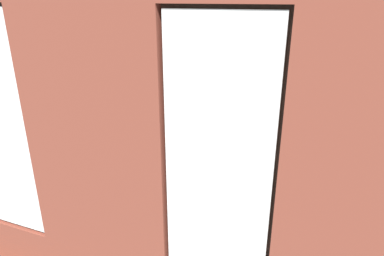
% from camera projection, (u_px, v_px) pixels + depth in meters
% --- Properties ---
extents(ground_plane, '(7.02, 6.27, 0.10)m').
position_uv_depth(ground_plane, '(203.00, 177.00, 5.91)').
color(ground_plane, brown).
extents(brick_wall_with_windows, '(6.42, 0.30, 3.23)m').
position_uv_depth(brick_wall_with_windows, '(95.00, 155.00, 2.93)').
color(brick_wall_with_windows, brown).
rests_on(brick_wall_with_windows, ground_plane).
extents(white_wall_right, '(0.10, 5.27, 3.23)m').
position_uv_depth(white_wall_right, '(37.00, 70.00, 6.23)').
color(white_wall_right, silver).
rests_on(white_wall_right, ground_plane).
extents(couch_by_window, '(2.06, 0.87, 0.80)m').
position_uv_depth(couch_by_window, '(109.00, 222.00, 4.10)').
color(couch_by_window, black).
rests_on(couch_by_window, ground_plane).
extents(couch_left, '(0.92, 1.84, 0.80)m').
position_uv_depth(couch_left, '(370.00, 205.00, 4.44)').
color(couch_left, black).
rests_on(couch_left, ground_plane).
extents(coffee_table, '(1.58, 0.88, 0.44)m').
position_uv_depth(coffee_table, '(197.00, 151.00, 5.85)').
color(coffee_table, '#A87547').
rests_on(coffee_table, ground_plane).
extents(cup_ceramic, '(0.07, 0.07, 0.08)m').
position_uv_depth(cup_ceramic, '(168.00, 145.00, 5.87)').
color(cup_ceramic, silver).
rests_on(cup_ceramic, coffee_table).
extents(candle_jar, '(0.08, 0.08, 0.10)m').
position_uv_depth(candle_jar, '(197.00, 146.00, 5.82)').
color(candle_jar, '#B7333D').
rests_on(candle_jar, coffee_table).
extents(remote_gray, '(0.13, 0.17, 0.02)m').
position_uv_depth(remote_gray, '(201.00, 152.00, 5.68)').
color(remote_gray, '#59595B').
rests_on(remote_gray, coffee_table).
extents(remote_black, '(0.17, 0.06, 0.02)m').
position_uv_depth(remote_black, '(224.00, 148.00, 5.81)').
color(remote_black, black).
rests_on(remote_black, coffee_table).
extents(remote_silver, '(0.08, 0.18, 0.02)m').
position_uv_depth(remote_silver, '(189.00, 144.00, 5.99)').
color(remote_silver, '#B2B2B7').
rests_on(remote_silver, coffee_table).
extents(media_console, '(0.98, 0.42, 0.47)m').
position_uv_depth(media_console, '(70.00, 137.00, 6.84)').
color(media_console, black).
rests_on(media_console, ground_plane).
extents(tv_flatscreen, '(1.24, 0.20, 0.85)m').
position_uv_depth(tv_flatscreen, '(65.00, 105.00, 6.60)').
color(tv_flatscreen, black).
rests_on(tv_flatscreen, media_console).
extents(papasan_chair, '(1.17, 1.17, 0.72)m').
position_uv_depth(papasan_chair, '(212.00, 116.00, 7.37)').
color(papasan_chair, olive).
rests_on(papasan_chair, ground_plane).
extents(potted_plant_by_left_couch, '(0.20, 0.20, 0.39)m').
position_uv_depth(potted_plant_by_left_couch, '(336.00, 162.00, 5.78)').
color(potted_plant_by_left_couch, '#9E5638').
rests_on(potted_plant_by_left_couch, ground_plane).
extents(potted_plant_mid_room_small, '(0.29, 0.29, 0.60)m').
position_uv_depth(potted_plant_mid_room_small, '(246.00, 136.00, 6.45)').
color(potted_plant_mid_room_small, '#47423D').
rests_on(potted_plant_mid_room_small, ground_plane).
extents(potted_plant_near_tv, '(1.07, 1.01, 1.18)m').
position_uv_depth(potted_plant_near_tv, '(56.00, 137.00, 5.68)').
color(potted_plant_near_tv, '#9E5638').
rests_on(potted_plant_near_tv, ground_plane).
extents(potted_plant_corner_near_left, '(1.02, 0.99, 1.39)m').
position_uv_depth(potted_plant_corner_near_left, '(372.00, 115.00, 6.57)').
color(potted_plant_corner_near_left, '#47423D').
rests_on(potted_plant_corner_near_left, ground_plane).
extents(potted_plant_between_couches, '(0.69, 0.69, 0.98)m').
position_uv_depth(potted_plant_between_couches, '(230.00, 228.00, 3.53)').
color(potted_plant_between_couches, beige).
rests_on(potted_plant_between_couches, ground_plane).
extents(potted_plant_foreground_right, '(0.84, 0.90, 1.40)m').
position_uv_depth(potted_plant_foreground_right, '(134.00, 100.00, 8.40)').
color(potted_plant_foreground_right, '#9E5638').
rests_on(potted_plant_foreground_right, ground_plane).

